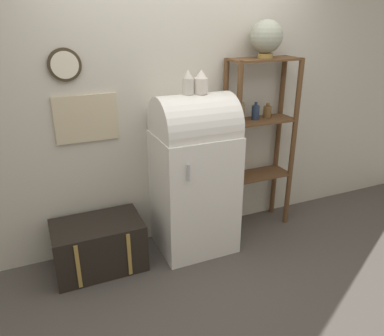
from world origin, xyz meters
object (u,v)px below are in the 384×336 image
(globe, at_px, (267,37))
(vase_left, at_px, (188,83))
(vase_center, at_px, (201,82))
(suitcase_trunk, at_px, (99,245))
(refrigerator, at_px, (194,172))

(globe, bearing_deg, vase_left, -172.00)
(vase_left, relative_size, vase_center, 1.03)
(suitcase_trunk, height_order, vase_left, vase_left)
(globe, bearing_deg, vase_center, -169.50)
(vase_center, bearing_deg, refrigerator, 175.55)
(suitcase_trunk, bearing_deg, globe, 3.80)
(globe, bearing_deg, suitcase_trunk, -176.20)
(vase_left, bearing_deg, globe, 8.00)
(suitcase_trunk, bearing_deg, vase_left, -0.25)
(globe, height_order, vase_center, globe)
(refrigerator, height_order, globe, globe)
(vase_left, height_order, vase_center, vase_left)
(suitcase_trunk, distance_m, globe, 2.33)
(vase_left, bearing_deg, suitcase_trunk, 179.75)
(refrigerator, relative_size, globe, 4.45)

